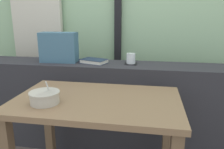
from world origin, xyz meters
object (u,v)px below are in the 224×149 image
breakfast_table (97,117)px  juice_glass (131,59)px  closed_book (94,61)px  soup_bowl (45,97)px  coaster_square (131,64)px  throw_pillow (59,47)px

breakfast_table → juice_glass: 0.69m
closed_book → soup_bowl: soup_bowl is taller
breakfast_table → closed_book: bearing=105.7°
breakfast_table → soup_bowl: size_ratio=5.77×
closed_book → breakfast_table: bearing=-74.3°
closed_book → coaster_square: bearing=2.2°
breakfast_table → soup_bowl: 0.35m
coaster_square → soup_bowl: bearing=-120.1°
juice_glass → throw_pillow: size_ratio=0.27×
breakfast_table → soup_bowl: (-0.28, -0.12, 0.16)m
breakfast_table → juice_glass: size_ratio=11.61×
soup_bowl → throw_pillow: bearing=105.7°
juice_glass → throw_pillow: throw_pillow is taller
soup_bowl → juice_glass: bearing=59.9°
juice_glass → closed_book: 0.32m
coaster_square → closed_book: 0.32m
throw_pillow → soup_bowl: 0.78m
coaster_square → closed_book: bearing=-177.8°
coaster_square → soup_bowl: 0.86m
juice_glass → coaster_square: bearing=0.0°
closed_book → juice_glass: bearing=2.2°
breakfast_table → soup_bowl: bearing=-156.4°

